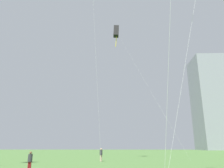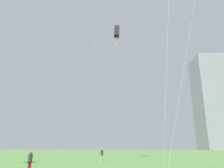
# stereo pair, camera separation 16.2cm
# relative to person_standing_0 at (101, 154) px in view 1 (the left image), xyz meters

# --- Properties ---
(person_standing_0) EXTENTS (0.39, 0.39, 1.76)m
(person_standing_0) POSITION_rel_person_standing_0_xyz_m (0.00, 0.00, 0.00)
(person_standing_0) COLOR tan
(person_standing_0) RESTS_ON ground
(person_standing_1) EXTENTS (0.35, 0.35, 1.59)m
(person_standing_1) POSITION_rel_person_standing_0_xyz_m (-4.82, -12.80, -0.10)
(person_standing_1) COLOR maroon
(person_standing_1) RESTS_ON ground
(kite_flying_3) EXTENTS (11.70, 1.94, 22.70)m
(kite_flying_3) POSITION_rel_person_standing_0_xyz_m (2.19, 2.48, 20.47)
(kite_flying_3) COLOR silver
(kite_flying_3) RESTS_ON ground
(distant_highrise_0) EXTENTS (25.16, 20.47, 56.64)m
(distant_highrise_0) POSITION_rel_person_standing_0_xyz_m (62.38, 101.12, 27.30)
(distant_highrise_0) COLOR gray
(distant_highrise_0) RESTS_ON ground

